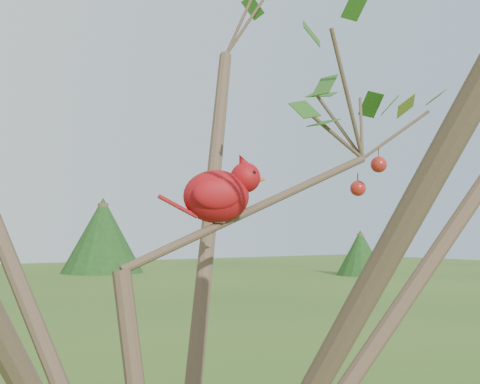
{
  "coord_description": "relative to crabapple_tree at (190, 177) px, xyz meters",
  "views": [
    {
      "loc": [
        -0.52,
        -0.96,
        2.02
      ],
      "look_at": [
        0.2,
        0.06,
        2.11
      ],
      "focal_mm": 45.0,
      "sensor_mm": 36.0,
      "label": 1
    }
  ],
  "objects": [
    {
      "name": "cardinal",
      "position": [
        0.13,
        0.1,
        -0.02
      ],
      "size": [
        0.22,
        0.15,
        0.16
      ],
      "rotation": [
        0.0,
        0.0,
        -0.42
      ],
      "color": "#A40E0F",
      "rests_on": "ground"
    },
    {
      "name": "crabapple_tree",
      "position": [
        0.0,
        0.0,
        0.0
      ],
      "size": [
        2.35,
        2.05,
        2.95
      ],
      "color": "#3D2F21",
      "rests_on": "ground"
    }
  ]
}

